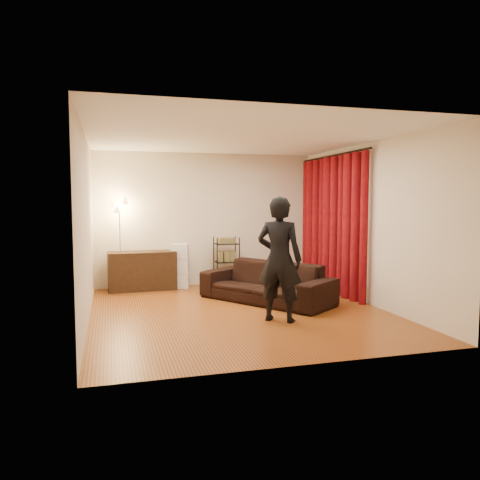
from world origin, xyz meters
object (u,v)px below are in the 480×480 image
object	(u,v)px
media_cabinet	(142,271)
storage_boxes	(180,266)
person	(279,259)
wire_shelf	(226,262)
sofa	(266,282)
floor_lamp	(120,245)

from	to	relation	value
media_cabinet	storage_boxes	size ratio (longest dim) A/B	1.45
person	wire_shelf	distance (m)	2.90
sofa	floor_lamp	distance (m)	2.97
media_cabinet	wire_shelf	bearing A→B (deg)	-4.77
person	storage_boxes	size ratio (longest dim) A/B	2.03
storage_boxes	floor_lamp	size ratio (longest dim) A/B	0.50
person	storage_boxes	xyz separation A→B (m)	(-1.00, 2.96, -0.46)
storage_boxes	wire_shelf	bearing A→B (deg)	-5.52
sofa	storage_boxes	size ratio (longest dim) A/B	2.61
floor_lamp	storage_boxes	bearing A→B (deg)	1.09
storage_boxes	floor_lamp	distance (m)	1.23
storage_boxes	wire_shelf	size ratio (longest dim) A/B	0.88
sofa	wire_shelf	bearing A→B (deg)	155.46
sofa	storage_boxes	distance (m)	2.11
sofa	media_cabinet	distance (m)	2.59
storage_boxes	media_cabinet	bearing A→B (deg)	-178.14
wire_shelf	floor_lamp	size ratio (longest dim) A/B	0.57
person	wire_shelf	world-z (taller)	person
person	media_cabinet	size ratio (longest dim) A/B	1.40
sofa	floor_lamp	xyz separation A→B (m)	(-2.39, 1.68, 0.54)
storage_boxes	floor_lamp	world-z (taller)	floor_lamp
storage_boxes	floor_lamp	xyz separation A→B (m)	(-1.15, -0.02, 0.44)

